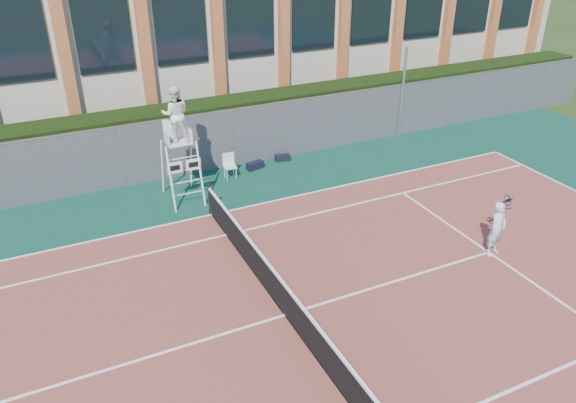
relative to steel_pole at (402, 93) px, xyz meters
name	(u,v)px	position (x,y,z in m)	size (l,w,h in m)	color
ground	(285,316)	(-9.45, -8.70, -1.88)	(120.00, 120.00, 0.00)	#233814
apron	(268,293)	(-9.45, -7.70, -1.88)	(36.00, 20.00, 0.01)	#0E3D2C
tennis_court	(285,315)	(-9.45, -8.70, -1.86)	(23.77, 10.97, 0.02)	brown
tennis_net	(285,298)	(-9.45, -8.70, -1.34)	(0.10, 11.30, 1.10)	black
fence	(180,147)	(-9.45, 0.10, -0.78)	(40.00, 0.06, 2.20)	#595E60
hedge	(171,136)	(-9.45, 1.30, -0.78)	(40.00, 1.40, 2.20)	black
building	(119,18)	(-9.45, 9.25, 2.26)	(45.00, 10.60, 8.22)	beige
steel_pole	(402,93)	(0.00, 0.00, 0.00)	(0.12, 0.12, 3.76)	#9EA0A5
umpire_chair	(176,117)	(-9.93, -1.65, 0.98)	(1.09, 1.68, 3.92)	white
plastic_chair	(229,163)	(-7.95, -0.79, -1.33)	(0.46, 0.46, 0.92)	silver
sports_bag_near	(255,165)	(-6.85, -0.52, -1.73)	(0.65, 0.26, 0.28)	black
sports_bag_far	(283,158)	(-5.59, -0.27, -1.75)	(0.59, 0.25, 0.23)	black
tennis_player	(497,228)	(-3.00, -8.77, -1.04)	(0.95, 0.69, 1.64)	silver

